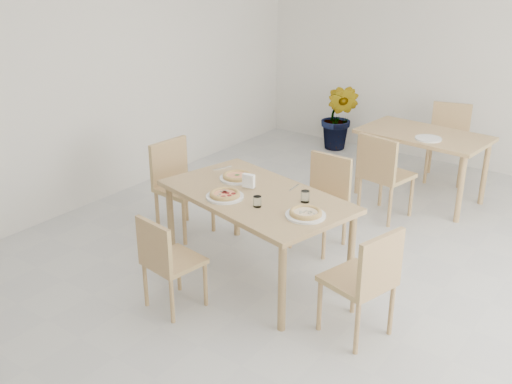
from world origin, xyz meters
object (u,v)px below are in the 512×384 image
Objects in this scene: plate_margherita at (237,178)px; second_table at (423,142)px; plate_pepperoni at (225,197)px; potted_plant at (339,117)px; napkin_holder at (249,182)px; chair_north at (324,195)px; pizza_pepperoni at (225,194)px; plate_empty at (428,139)px; pizza_margherita at (237,176)px; tumbler_a at (305,196)px; chair_west at (178,180)px; chair_south at (166,258)px; chair_east at (367,277)px; chair_back_n at (448,136)px; main_table at (256,203)px; pizza_mushroom at (306,212)px; chair_back_s at (383,171)px; plate_mushroom at (306,215)px; tumbler_b at (257,202)px.

plate_margherita is 0.22× the size of second_table.
plate_pepperoni is 3.78m from potted_plant.
chair_north is at bearing 63.34° from napkin_holder.
pizza_pepperoni is 2.55m from plate_empty.
tumbler_a is at bearing -5.96° from pizza_margherita.
chair_west is 9.87× the size of tumbler_a.
pizza_pepperoni reaches higher than second_table.
second_table is at bearing 80.54° from chair_north.
tumbler_a reaches higher than chair_south.
chair_north is 6.83× the size of napkin_holder.
chair_east is 9.34× the size of tumbler_a.
plate_empty is (0.11, -0.99, 0.24)m from chair_back_n.
main_table is 1.17m from chair_east.
main_table is 5.51× the size of pizza_mushroom.
plate_margherita is at bearing 76.84° from chair_back_s.
chair_back_s reaches higher than tumbler_a.
napkin_holder reaches higher than plate_pepperoni.
chair_east is at bearing -16.32° from plate_margherita.
plate_mushroom is 0.92× the size of pizza_margherita.
chair_east is 6.83× the size of napkin_holder.
pizza_mushroom is at bearing -65.11° from potted_plant.
main_table is 0.28m from pizza_pepperoni.
pizza_pepperoni is 2.71m from second_table.
potted_plant reaches higher than tumbler_b.
plate_mushroom is 0.97× the size of pizza_pepperoni.
chair_north reaches higher than main_table.
chair_south is 4.34m from potted_plant.
chair_back_n is 0.98× the size of potted_plant.
napkin_holder is 2.29m from plate_empty.
tumbler_a is (0.73, -0.08, 0.01)m from pizza_margherita.
plate_pepperoni is at bearing 85.88° from chair_back_s.
pizza_margherita is at bearing 174.04° from tumbler_a.
pizza_margherita is 0.42m from pizza_pepperoni.
main_table is 1.24× the size of second_table.
chair_east is 0.61× the size of second_table.
napkin_holder reaches higher than tumbler_a.
tumbler_a is at bearing -117.36° from chair_south.
chair_east is at bearing -25.76° from tumbler_a.
plate_mushroom is at bearing -102.51° from chair_back_n.
chair_west is (-1.28, -0.57, 0.03)m from chair_north.
potted_plant reaches higher than napkin_holder.
chair_east is 2.57m from plate_empty.
plate_margherita reaches higher than main_table.
pizza_pepperoni is (-0.30, -1.06, 0.29)m from chair_north.
chair_west is 2.04m from chair_back_s.
chair_north is 3.13× the size of plate_empty.
plate_empty is (0.43, 1.39, 0.27)m from chair_north.
tumbler_a reaches higher than plate_pepperoni.
chair_south is 0.91× the size of chair_north.
chair_east is 1.01m from tumbler_b.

